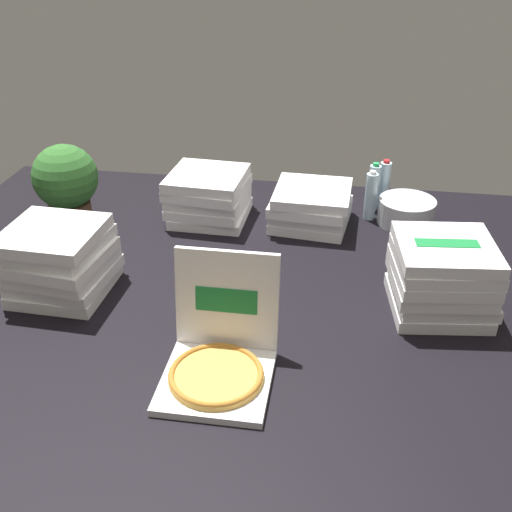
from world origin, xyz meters
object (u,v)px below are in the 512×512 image
at_px(ice_bucket, 406,211).
at_px(water_bottle_1, 374,187).
at_px(pizza_stack_left_mid, 442,277).
at_px(water_bottle_0, 384,184).
at_px(open_pizza_box, 219,355).
at_px(pizza_stack_left_near, 209,196).
at_px(pizza_stack_center_far, 311,206).
at_px(pizza_stack_left_far, 60,260).
at_px(water_bottle_2, 371,196).
at_px(potted_plant, 66,182).

height_order(ice_bucket, water_bottle_1, water_bottle_1).
distance_m(pizza_stack_left_mid, water_bottle_0, 0.94).
height_order(open_pizza_box, pizza_stack_left_near, open_pizza_box).
distance_m(open_pizza_box, pizza_stack_left_near, 1.18).
height_order(pizza_stack_left_mid, water_bottle_0, pizza_stack_left_mid).
relative_size(pizza_stack_center_far, water_bottle_0, 1.62).
relative_size(pizza_stack_left_far, water_bottle_0, 1.65).
distance_m(pizza_stack_center_far, water_bottle_0, 0.44).
distance_m(open_pizza_box, water_bottle_1, 1.47).
distance_m(pizza_stack_left_mid, pizza_stack_left_near, 1.23).
xyz_separation_m(pizza_stack_left_mid, pizza_stack_left_near, (-1.05, 0.64, -0.02)).
bearing_deg(pizza_stack_left_far, water_bottle_1, 38.05).
xyz_separation_m(pizza_stack_left_far, water_bottle_2, (1.23, 0.87, -0.02)).
distance_m(pizza_stack_left_near, water_bottle_0, 0.90).
xyz_separation_m(pizza_stack_center_far, water_bottle_2, (0.28, 0.11, 0.03)).
height_order(open_pizza_box, potted_plant, potted_plant).
relative_size(pizza_stack_left_far, potted_plant, 1.04).
bearing_deg(potted_plant, pizza_stack_center_far, 8.66).
distance_m(pizza_stack_left_far, water_bottle_0, 1.65).
bearing_deg(pizza_stack_center_far, ice_bucket, 10.27).
distance_m(open_pizza_box, pizza_stack_left_far, 0.83).
height_order(pizza_stack_left_mid, potted_plant, potted_plant).
distance_m(pizza_stack_left_mid, ice_bucket, 0.74).
relative_size(water_bottle_0, water_bottle_2, 1.00).
distance_m(pizza_stack_center_far, potted_plant, 1.18).
bearing_deg(pizza_stack_center_far, pizza_stack_left_near, -178.97).
bearing_deg(pizza_stack_left_mid, water_bottle_2, 108.94).
bearing_deg(water_bottle_2, pizza_stack_left_far, -144.82).
relative_size(pizza_stack_left_mid, water_bottle_2, 1.63).
xyz_separation_m(water_bottle_0, water_bottle_1, (-0.05, -0.05, 0.00)).
bearing_deg(open_pizza_box, water_bottle_1, 69.42).
relative_size(pizza_stack_left_near, ice_bucket, 1.44).
distance_m(water_bottle_0, water_bottle_1, 0.07).
relative_size(pizza_stack_left_far, water_bottle_2, 1.65).
bearing_deg(open_pizza_box, water_bottle_2, 68.45).
xyz_separation_m(open_pizza_box, pizza_stack_left_near, (-0.29, 1.15, 0.04)).
height_order(pizza_stack_left_far, water_bottle_2, pizza_stack_left_far).
height_order(open_pizza_box, water_bottle_1, open_pizza_box).
xyz_separation_m(pizza_stack_left_mid, ice_bucket, (-0.08, 0.73, -0.08)).
bearing_deg(water_bottle_1, pizza_stack_left_far, -141.95).
height_order(pizza_stack_center_far, potted_plant, potted_plant).
bearing_deg(pizza_stack_left_near, ice_bucket, 5.47).
bearing_deg(potted_plant, pizza_stack_left_near, 14.39).
bearing_deg(water_bottle_0, ice_bucket, -59.49).
xyz_separation_m(pizza_stack_center_far, water_bottle_1, (0.30, 0.22, 0.03)).
relative_size(water_bottle_0, potted_plant, 0.63).
xyz_separation_m(pizza_stack_left_far, pizza_stack_left_mid, (1.49, 0.11, 0.00)).
distance_m(open_pizza_box, pizza_stack_left_mid, 0.91).
relative_size(pizza_stack_center_far, ice_bucket, 1.49).
height_order(water_bottle_1, potted_plant, potted_plant).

